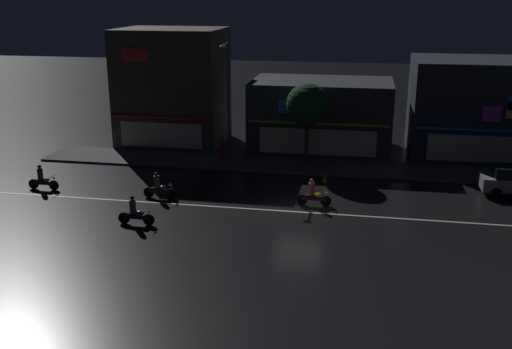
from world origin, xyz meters
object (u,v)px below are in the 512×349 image
at_px(pedestrian_on_sidewalk, 222,149).
at_px(motorcycle_following, 313,194).
at_px(motorcycle_lead, 159,187).
at_px(motorcycle_opposite_lane, 42,179).
at_px(streetlamp_west, 228,93).
at_px(traffic_cone, 325,178).
at_px(motorcycle_trailing_far, 135,213).

relative_size(pedestrian_on_sidewalk, motorcycle_following, 1.01).
distance_m(motorcycle_lead, motorcycle_following, 8.69).
relative_size(motorcycle_lead, motorcycle_opposite_lane, 1.00).
bearing_deg(motorcycle_following, streetlamp_west, 134.47).
xyz_separation_m(streetlamp_west, motorcycle_opposite_lane, (-9.46, -7.73, -4.11)).
bearing_deg(traffic_cone, motorcycle_trailing_far, -135.93).
bearing_deg(motorcycle_lead, motorcycle_trailing_far, -88.36).
xyz_separation_m(streetlamp_west, motorcycle_lead, (-2.23, -7.92, -4.11)).
height_order(motorcycle_lead, motorcycle_following, same).
bearing_deg(motorcycle_opposite_lane, motorcycle_lead, 0.09).
bearing_deg(pedestrian_on_sidewalk, motorcycle_opposite_lane, 106.81).
xyz_separation_m(motorcycle_lead, traffic_cone, (9.03, 4.58, -0.36)).
relative_size(pedestrian_on_sidewalk, motorcycle_trailing_far, 1.01).
bearing_deg(pedestrian_on_sidewalk, streetlamp_west, -61.69).
bearing_deg(motorcycle_lead, motorcycle_following, 1.54).
height_order(motorcycle_following, motorcycle_trailing_far, same).
bearing_deg(pedestrian_on_sidewalk, motorcycle_trailing_far, 149.79).
bearing_deg(streetlamp_west, motorcycle_lead, -105.71).
distance_m(motorcycle_trailing_far, traffic_cone, 12.33).
bearing_deg(motorcycle_lead, streetlamp_west, 73.44).
height_order(streetlamp_west, traffic_cone, streetlamp_west).
xyz_separation_m(motorcycle_trailing_far, traffic_cone, (8.86, 8.57, -0.36)).
height_order(streetlamp_west, motorcycle_lead, streetlamp_west).
xyz_separation_m(motorcycle_following, traffic_cone, (0.35, 4.21, -0.36)).
xyz_separation_m(pedestrian_on_sidewalk, traffic_cone, (7.18, -2.89, -0.77)).
height_order(motorcycle_opposite_lane, traffic_cone, motorcycle_opposite_lane).
relative_size(motorcycle_opposite_lane, traffic_cone, 3.45).
bearing_deg(pedestrian_on_sidewalk, motorcycle_lead, 144.19).
relative_size(motorcycle_lead, traffic_cone, 3.45).
distance_m(streetlamp_west, pedestrian_on_sidewalk, 3.75).
bearing_deg(motorcycle_trailing_far, motorcycle_opposite_lane, -28.98).
xyz_separation_m(motorcycle_opposite_lane, motorcycle_trailing_far, (7.41, -4.19, 0.00)).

